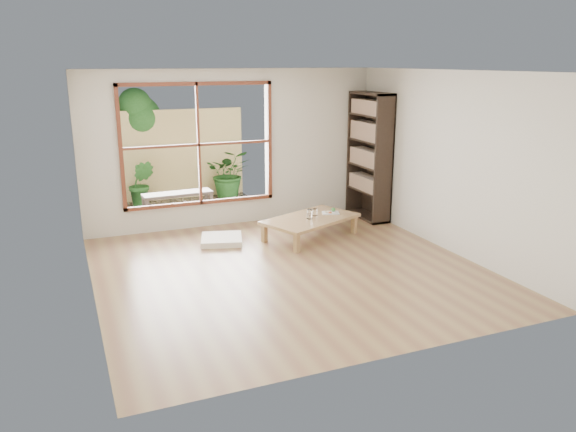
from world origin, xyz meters
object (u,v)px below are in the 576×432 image
low_table (310,220)px  bookshelf (369,156)px  garden_bench (178,196)px  food_tray (331,212)px

low_table → bookshelf: (1.44, 0.70, 0.81)m
low_table → garden_bench: 2.72m
bookshelf → garden_bench: bearing=155.1°
bookshelf → garden_bench: (-3.11, 1.45, -0.74)m
low_table → bookshelf: bookshelf is taller
food_tray → garden_bench: (-2.09, 2.04, 0.01)m
low_table → food_tray: size_ratio=5.47×
low_table → bookshelf: 1.80m
garden_bench → low_table: bearing=-54.8°
garden_bench → bookshelf: bearing=-27.6°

